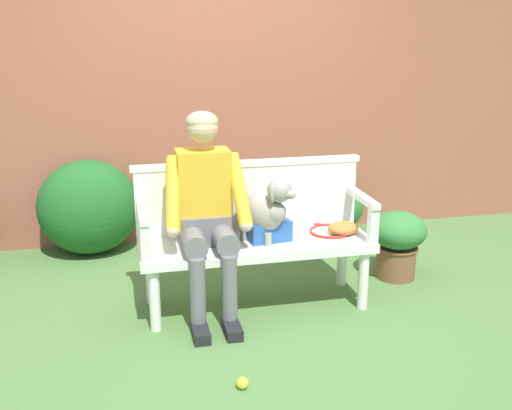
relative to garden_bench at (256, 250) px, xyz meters
name	(u,v)px	position (x,y,z in m)	size (l,w,h in m)	color
ground_plane	(256,305)	(0.00, 0.00, -0.41)	(40.00, 40.00, 0.00)	#4C753D
brick_garden_fence	(214,96)	(0.00, 1.65, 0.84)	(8.00, 0.30, 2.50)	#9E5642
hedge_bush_far_right	(309,208)	(0.78, 1.27, -0.13)	(1.00, 0.76, 0.55)	#286B2D
hedge_bush_mid_left	(89,207)	(-1.13, 1.30, -0.01)	(0.83, 0.67, 0.80)	#1E5B23
garden_bench	(256,250)	(0.00, 0.00, 0.00)	(1.56, 0.52, 0.47)	white
bench_backrest	(249,195)	(0.00, 0.23, 0.32)	(1.60, 0.06, 0.50)	white
bench_armrest_left_end	(143,224)	(-0.74, -0.09, 0.27)	(0.06, 0.52, 0.28)	white
bench_armrest_right_end	(366,208)	(0.74, -0.09, 0.27)	(0.06, 0.52, 0.28)	white
person_seated	(206,206)	(-0.34, -0.02, 0.33)	(0.56, 0.66, 1.34)	black
dog_on_bench	(265,209)	(0.06, -0.03, 0.29)	(0.39, 0.40, 0.45)	gray
tennis_racket	(328,230)	(0.53, 0.08, 0.07)	(0.36, 0.58, 0.03)	red
baseball_glove	(343,228)	(0.61, -0.01, 0.11)	(0.22, 0.17, 0.09)	#9E6B2D
sports_bag	(268,230)	(0.08, 0.01, 0.13)	(0.28, 0.20, 0.14)	#2856A3
tennis_ball	(242,383)	(-0.30, -0.96, -0.38)	(0.07, 0.07, 0.07)	#CCDB33
potted_plant	(397,240)	(1.15, 0.24, -0.11)	(0.43, 0.43, 0.52)	brown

